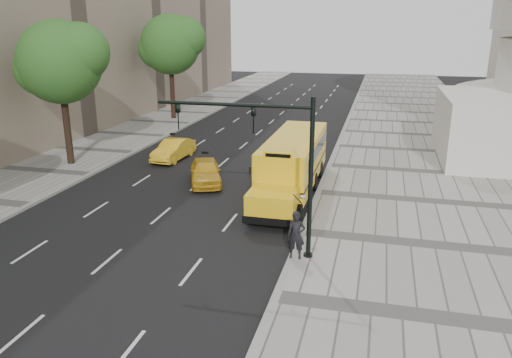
% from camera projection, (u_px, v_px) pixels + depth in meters
% --- Properties ---
extents(ground, '(140.00, 140.00, 0.00)m').
position_uv_depth(ground, '(214.00, 186.00, 28.53)').
color(ground, black).
rests_on(ground, ground).
extents(sidewalk_museum, '(12.00, 140.00, 0.15)m').
position_uv_depth(sidewalk_museum, '(434.00, 202.00, 25.71)').
color(sidewalk_museum, '#999691').
rests_on(sidewalk_museum, ground).
extents(sidewalk_far, '(6.00, 140.00, 0.15)m').
position_uv_depth(sidewalk_far, '(46.00, 172.00, 31.06)').
color(sidewalk_far, '#999691').
rests_on(sidewalk_far, ground).
extents(curb_museum, '(0.30, 140.00, 0.15)m').
position_uv_depth(curb_museum, '(318.00, 193.00, 27.11)').
color(curb_museum, gray).
rests_on(curb_museum, ground).
extents(curb_far, '(0.30, 140.00, 0.15)m').
position_uv_depth(curb_far, '(89.00, 175.00, 30.37)').
color(curb_far, gray).
rests_on(curb_far, ground).
extents(tree_b, '(5.80, 5.15, 9.20)m').
position_uv_depth(tree_b, '(61.00, 61.00, 30.73)').
color(tree_b, black).
rests_on(tree_b, ground).
extents(tree_c, '(6.21, 5.52, 9.80)m').
position_uv_depth(tree_c, '(171.00, 44.00, 46.31)').
color(tree_c, black).
rests_on(tree_c, ground).
extents(school_bus, '(2.96, 11.56, 3.19)m').
position_uv_depth(school_bus, '(293.00, 160.00, 27.30)').
color(school_bus, yellow).
rests_on(school_bus, ground).
extents(taxi_near, '(3.12, 4.53, 1.43)m').
position_uv_depth(taxi_near, '(206.00, 171.00, 28.83)').
color(taxi_near, gold).
rests_on(taxi_near, ground).
extents(taxi_far, '(1.77, 4.28, 1.38)m').
position_uv_depth(taxi_far, '(174.00, 150.00, 33.92)').
color(taxi_far, gold).
rests_on(taxi_far, ground).
extents(pedestrian, '(0.71, 0.48, 1.90)m').
position_uv_depth(pedestrian, '(296.00, 235.00, 19.17)').
color(pedestrian, black).
rests_on(pedestrian, sidewalk_museum).
extents(traffic_signal, '(6.18, 0.36, 6.40)m').
position_uv_depth(traffic_signal, '(274.00, 157.00, 18.76)').
color(traffic_signal, black).
rests_on(traffic_signal, ground).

